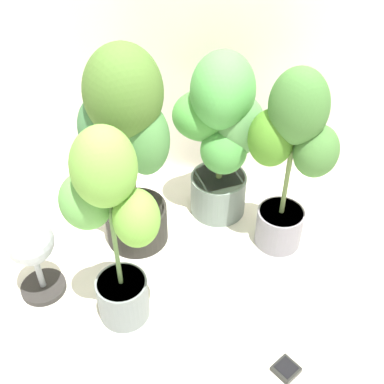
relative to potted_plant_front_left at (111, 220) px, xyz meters
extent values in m
plane|color=silver|center=(0.34, 0.07, -0.50)|extent=(8.00, 8.00, 0.00)
cylinder|color=slate|center=(0.00, 0.00, -0.41)|extent=(0.19, 0.19, 0.19)
cylinder|color=#3D2F1A|center=(0.00, 0.00, -0.32)|extent=(0.18, 0.18, 0.02)
cylinder|color=#5B7D43|center=(0.00, 0.00, -0.01)|extent=(0.02, 0.02, 0.60)
ellipsoid|color=#6AA23D|center=(0.00, 0.00, 0.22)|extent=(0.28, 0.28, 0.27)
ellipsoid|color=#5C9B47|center=(-0.08, 0.02, 0.06)|extent=(0.19, 0.18, 0.21)
ellipsoid|color=#69A43A|center=(0.09, -0.02, 0.04)|extent=(0.18, 0.20, 0.20)
cylinder|color=slate|center=(0.63, 0.41, -0.41)|extent=(0.20, 0.20, 0.18)
cylinder|color=#423619|center=(0.63, 0.41, -0.33)|extent=(0.19, 0.19, 0.02)
cylinder|color=#607540|center=(0.63, 0.41, -0.03)|extent=(0.02, 0.02, 0.58)
ellipsoid|color=#3E6E31|center=(0.63, 0.41, 0.19)|extent=(0.28, 0.27, 0.31)
ellipsoid|color=#447921|center=(0.55, 0.43, 0.04)|extent=(0.20, 0.20, 0.24)
ellipsoid|color=#406D31|center=(0.71, 0.38, 0.02)|extent=(0.24, 0.25, 0.22)
cylinder|color=black|center=(0.00, 0.41, -0.41)|extent=(0.27, 0.27, 0.18)
cylinder|color=#403420|center=(0.00, 0.41, -0.33)|extent=(0.25, 0.25, 0.02)
cylinder|color=olive|center=(0.00, 0.41, 0.00)|extent=(0.03, 0.03, 0.64)
ellipsoid|color=#466A29|center=(0.00, 0.41, 0.24)|extent=(0.35, 0.35, 0.36)
ellipsoid|color=#3D703F|center=(-0.08, 0.43, 0.07)|extent=(0.28, 0.28, 0.29)
ellipsoid|color=#467B3E|center=(0.07, 0.39, 0.05)|extent=(0.22, 0.24, 0.30)
cylinder|color=slate|center=(0.36, 0.61, -0.40)|extent=(0.26, 0.26, 0.20)
cylinder|color=#48351D|center=(0.36, 0.61, -0.31)|extent=(0.24, 0.24, 0.02)
cylinder|color=olive|center=(0.36, 0.61, -0.05)|extent=(0.03, 0.03, 0.50)
ellipsoid|color=#4C9946|center=(0.36, 0.61, 0.14)|extent=(0.30, 0.33, 0.33)
ellipsoid|color=#48923B|center=(0.29, 0.64, 0.01)|extent=(0.29, 0.26, 0.21)
ellipsoid|color=#4E8046|center=(0.44, 0.59, -0.01)|extent=(0.29, 0.29, 0.27)
ellipsoid|color=#43873C|center=(0.37, 0.54, -0.10)|extent=(0.22, 0.21, 0.21)
cube|color=black|center=(0.60, -0.22, -0.49)|extent=(0.11, 0.11, 0.02)
cube|color=black|center=(0.60, -0.22, -0.48)|extent=(0.09, 0.09, 0.00)
cylinder|color=#282624|center=(-0.35, 0.10, -0.49)|extent=(0.18, 0.18, 0.03)
cylinder|color=#A0A6AC|center=(-0.35, 0.10, -0.39)|extent=(0.02, 0.02, 0.16)
sphere|color=#A0A6AC|center=(-0.35, 0.10, -0.22)|extent=(0.24, 0.24, 0.18)
camera|label=1|loc=(0.31, -1.13, 1.10)|focal=45.79mm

